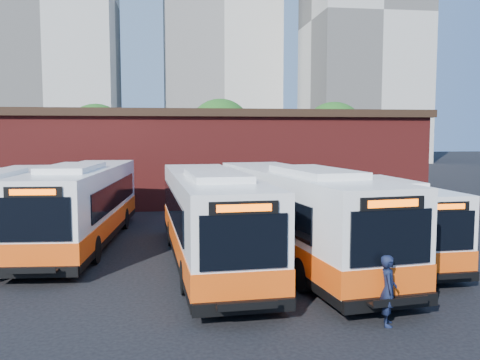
{
  "coord_description": "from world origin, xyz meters",
  "views": [
    {
      "loc": [
        -3.12,
        -17.72,
        4.85
      ],
      "look_at": [
        0.06,
        5.24,
        2.72
      ],
      "focal_mm": 38.0,
      "sensor_mm": 36.0,
      "label": 1
    }
  ],
  "objects": [
    {
      "name": "ground",
      "position": [
        0.0,
        0.0,
        0.0
      ],
      "size": [
        220.0,
        220.0,
        0.0
      ],
      "primitive_type": "plane",
      "color": "black"
    },
    {
      "name": "bus_farwest",
      "position": [
        -10.18,
        5.07,
        1.52
      ],
      "size": [
        2.61,
        12.34,
        3.35
      ],
      "rotation": [
        0.0,
        0.0,
        0.0
      ],
      "color": "white",
      "rests_on": "ground"
    },
    {
      "name": "bus_west",
      "position": [
        -6.92,
        5.07,
        1.63
      ],
      "size": [
        3.63,
        13.29,
        3.58
      ],
      "rotation": [
        0.0,
        0.0,
        -0.07
      ],
      "color": "white",
      "rests_on": "ground"
    },
    {
      "name": "bus_midwest",
      "position": [
        -1.67,
        0.92,
        1.62
      ],
      "size": [
        3.44,
        13.19,
        3.56
      ],
      "rotation": [
        0.0,
        0.0,
        0.06
      ],
      "color": "white",
      "rests_on": "ground"
    },
    {
      "name": "bus_mideast",
      "position": [
        1.65,
        0.79,
        1.65
      ],
      "size": [
        4.44,
        13.58,
        3.64
      ],
      "rotation": [
        0.0,
        0.0,
        0.13
      ],
      "color": "white",
      "rests_on": "ground"
    },
    {
      "name": "bus_east",
      "position": [
        4.96,
        2.08,
        1.41
      ],
      "size": [
        2.89,
        11.52,
        3.11
      ],
      "rotation": [
        0.0,
        0.0,
        0.05
      ],
      "color": "white",
      "rests_on": "ground"
    },
    {
      "name": "transit_worker",
      "position": [
        2.31,
        -5.85,
        0.9
      ],
      "size": [
        0.61,
        0.76,
        1.81
      ],
      "primitive_type": "imported",
      "rotation": [
        0.0,
        0.0,
        1.26
      ],
      "color": "black",
      "rests_on": "ground"
    },
    {
      "name": "depot_building",
      "position": [
        0.0,
        20.0,
        3.26
      ],
      "size": [
        28.6,
        12.6,
        6.4
      ],
      "color": "maroon",
      "rests_on": "ground"
    },
    {
      "name": "tree_west",
      "position": [
        -10.0,
        32.0,
        4.64
      ],
      "size": [
        6.0,
        6.0,
        7.65
      ],
      "color": "#382314",
      "rests_on": "ground"
    },
    {
      "name": "tree_mid",
      "position": [
        2.0,
        34.0,
        5.08
      ],
      "size": [
        6.56,
        6.56,
        8.36
      ],
      "color": "#382314",
      "rests_on": "ground"
    },
    {
      "name": "tree_east",
      "position": [
        13.0,
        31.0,
        4.83
      ],
      "size": [
        6.24,
        6.24,
        7.96
      ],
      "color": "#382314",
      "rests_on": "ground"
    },
    {
      "name": "tower_center",
      "position": [
        7.0,
        86.0,
        30.34
      ],
      "size": [
        22.0,
        20.0,
        61.2
      ],
      "color": "beige",
      "rests_on": "ground"
    },
    {
      "name": "tower_right",
      "position": [
        30.0,
        68.0,
        24.34
      ],
      "size": [
        18.0,
        18.0,
        49.2
      ],
      "color": "beige",
      "rests_on": "ground"
    }
  ]
}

